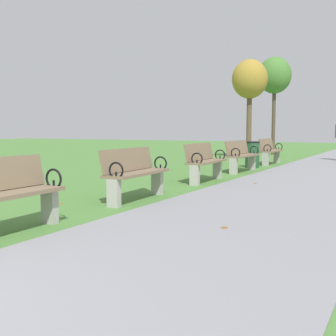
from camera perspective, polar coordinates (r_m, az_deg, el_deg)
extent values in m
cube|color=#7A664C|center=(5.27, -21.07, -3.40)|extent=(0.47, 1.61, 0.05)
cube|color=#A8A59E|center=(5.81, -15.49, -4.95)|extent=(0.20, 0.12, 0.45)
torus|color=black|center=(5.74, -15.00, -1.39)|extent=(0.27, 0.04, 0.27)
cylinder|color=black|center=(5.74, -14.99, -2.18)|extent=(0.03, 0.03, 0.12)
cube|color=#7A664C|center=(7.39, -4.10, -0.67)|extent=(0.52, 1.62, 0.05)
cube|color=#7A664C|center=(7.47, -5.38, 1.11)|extent=(0.20, 1.60, 0.40)
cube|color=#A8A59E|center=(6.80, -7.23, -3.34)|extent=(0.21, 0.13, 0.45)
cube|color=#A8A59E|center=(8.06, -1.45, -1.96)|extent=(0.21, 0.13, 0.45)
torus|color=black|center=(6.70, -6.93, -0.31)|extent=(0.27, 0.04, 0.27)
cylinder|color=black|center=(6.71, -6.92, -0.99)|extent=(0.03, 0.03, 0.12)
torus|color=black|center=(8.02, -1.01, 0.63)|extent=(0.27, 0.04, 0.27)
cylinder|color=black|center=(8.02, -1.01, 0.06)|extent=(0.03, 0.03, 0.12)
cube|color=#7A664C|center=(10.01, 5.20, 0.86)|extent=(0.52, 1.62, 0.05)
cube|color=#7A664C|center=(10.07, 4.20, 2.18)|extent=(0.20, 1.60, 0.40)
cube|color=#A8A59E|center=(9.35, 3.57, -0.97)|extent=(0.21, 0.13, 0.45)
cube|color=#A8A59E|center=(10.73, 6.59, -0.20)|extent=(0.21, 0.13, 0.45)
torus|color=black|center=(9.28, 3.88, 1.24)|extent=(0.27, 0.04, 0.27)
cylinder|color=black|center=(9.29, 3.88, 0.75)|extent=(0.03, 0.03, 0.12)
torus|color=black|center=(10.70, 6.95, 1.74)|extent=(0.27, 0.04, 0.27)
cylinder|color=black|center=(10.70, 6.94, 1.31)|extent=(0.03, 0.03, 0.12)
cube|color=#7A664C|center=(12.43, 10.00, 1.65)|extent=(0.48, 1.61, 0.05)
cube|color=#7A664C|center=(12.49, 9.19, 2.71)|extent=(0.16, 1.60, 0.40)
cube|color=#A8A59E|center=(11.76, 8.72, 0.25)|extent=(0.20, 0.13, 0.45)
cube|color=#A8A59E|center=(13.14, 11.10, 0.73)|extent=(0.20, 0.13, 0.45)
torus|color=black|center=(11.69, 8.99, 2.01)|extent=(0.27, 0.04, 0.27)
cylinder|color=black|center=(11.70, 8.98, 1.62)|extent=(0.03, 0.03, 0.12)
torus|color=black|center=(13.12, 11.40, 2.31)|extent=(0.27, 0.04, 0.27)
cylinder|color=black|center=(13.12, 11.40, 1.96)|extent=(0.03, 0.03, 0.12)
cube|color=#7A664C|center=(15.31, 13.64, 2.24)|extent=(0.45, 1.60, 0.05)
cube|color=#7A664C|center=(15.35, 12.97, 3.10)|extent=(0.13, 1.60, 0.40)
cube|color=#A8A59E|center=(14.61, 12.88, 1.14)|extent=(0.20, 0.12, 0.45)
cube|color=#A8A59E|center=(16.04, 14.29, 1.46)|extent=(0.20, 0.12, 0.45)
torus|color=black|center=(14.55, 13.11, 2.56)|extent=(0.27, 0.03, 0.27)
cylinder|color=black|center=(14.56, 13.11, 2.24)|extent=(0.03, 0.03, 0.12)
torus|color=black|center=(16.02, 14.55, 2.76)|extent=(0.27, 0.03, 0.27)
cylinder|color=black|center=(16.03, 14.54, 2.47)|extent=(0.03, 0.03, 0.12)
cylinder|color=brown|center=(18.25, 10.74, 5.63)|extent=(0.21, 0.21, 2.78)
ellipsoid|color=olive|center=(18.37, 10.85, 11.58)|extent=(1.46, 1.46, 1.61)
cylinder|color=#4C3D2D|center=(21.33, 13.89, 6.11)|extent=(0.17, 0.17, 3.24)
ellipsoid|color=#477A33|center=(21.48, 14.02, 11.90)|extent=(1.58, 1.58, 1.74)
cylinder|color=#B22D2D|center=(17.70, 21.52, 4.59)|extent=(0.09, 0.09, 0.52)
cylinder|color=#234C2D|center=(13.89, 11.17, 1.69)|extent=(0.44, 0.44, 0.80)
torus|color=black|center=(13.87, 11.20, 3.42)|extent=(0.48, 0.48, 0.04)
cylinder|color=#93511E|center=(5.36, 7.51, -7.87)|extent=(0.11, 0.11, 0.00)
cylinder|color=gold|center=(10.22, -1.03, -1.69)|extent=(0.11, 0.11, 0.00)
cylinder|color=#93511E|center=(9.73, 11.57, -2.02)|extent=(0.11, 0.11, 0.00)
cylinder|color=#93511E|center=(7.31, -14.12, -4.62)|extent=(0.14, 0.14, 0.00)
cylinder|color=#93511E|center=(13.57, 8.40, -0.03)|extent=(0.08, 0.08, 0.00)
cylinder|color=gold|center=(17.57, 16.06, 1.01)|extent=(0.12, 0.12, 0.00)
cylinder|color=brown|center=(11.88, 9.58, -0.79)|extent=(0.14, 0.14, 0.00)
cylinder|color=#93511E|center=(11.24, 3.11, -1.07)|extent=(0.08, 0.08, 0.00)
cylinder|color=#93511E|center=(16.32, 7.39, 0.86)|extent=(0.11, 0.11, 0.00)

